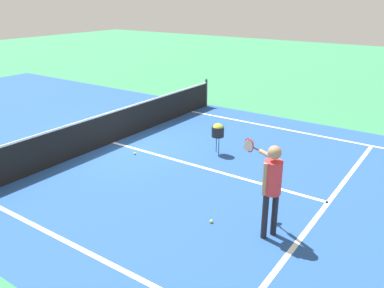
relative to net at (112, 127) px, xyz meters
name	(u,v)px	position (x,y,z in m)	size (l,w,h in m)	color
ground_plane	(113,143)	(0.00, 0.00, -0.49)	(60.00, 60.00, 0.00)	#337F51
court_surface_inbounds	(113,143)	(0.00, 0.00, -0.49)	(10.62, 24.40, 0.00)	#234C93
line_sideline_right	(355,143)	(4.11, -5.95, -0.49)	(0.10, 11.89, 0.01)	white
line_service_near	(328,202)	(0.00, -6.40, -0.49)	(8.22, 0.10, 0.01)	white
line_center_service	(202,167)	(0.00, -3.20, -0.49)	(0.10, 6.40, 0.01)	white
net	(112,127)	(0.00, 0.00, 0.00)	(10.28, 0.09, 1.07)	#33383D
player_near	(271,181)	(-1.86, -5.85, 0.61)	(0.88, 1.06, 1.76)	black
ball_hopper	(218,131)	(1.03, -3.01, 0.18)	(0.34, 0.34, 0.87)	black
tennis_ball_near_net	(135,153)	(-0.33, -1.18, -0.46)	(0.07, 0.07, 0.07)	#CCE033
tennis_ball_mid_court	(211,221)	(-2.10, -4.79, -0.46)	(0.07, 0.07, 0.07)	#CCE033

